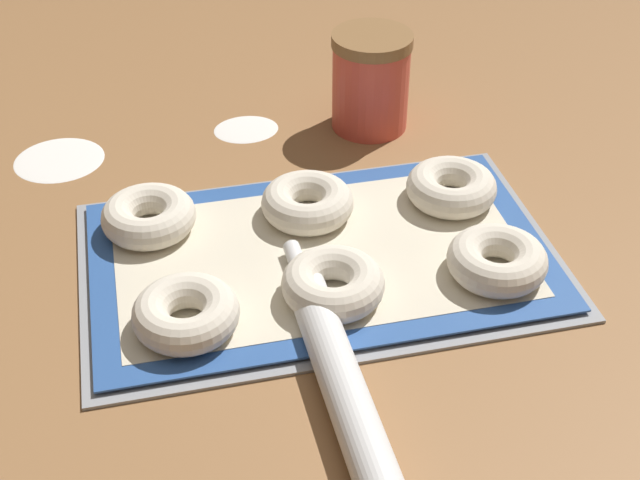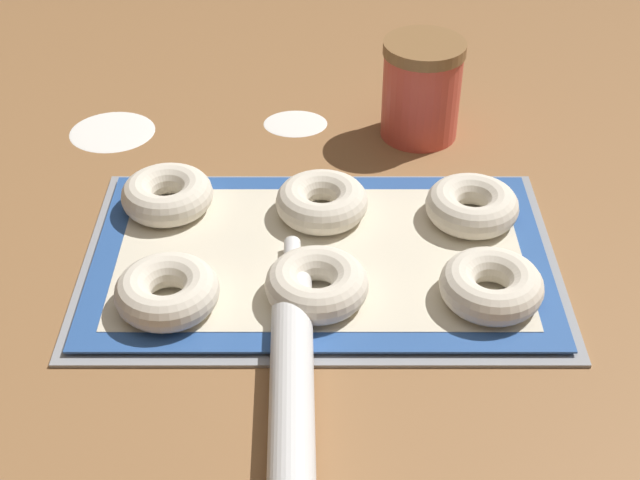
{
  "view_description": "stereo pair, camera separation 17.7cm",
  "coord_description": "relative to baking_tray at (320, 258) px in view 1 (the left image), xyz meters",
  "views": [
    {
      "loc": [
        -0.19,
        -0.75,
        0.63
      ],
      "look_at": [
        -0.02,
        0.01,
        0.03
      ],
      "focal_mm": 50.0,
      "sensor_mm": 36.0,
      "label": 1
    },
    {
      "loc": [
        -0.02,
        -0.77,
        0.63
      ],
      "look_at": [
        -0.02,
        0.01,
        0.03
      ],
      "focal_mm": 50.0,
      "sensor_mm": 36.0,
      "label": 2
    }
  ],
  "objects": [
    {
      "name": "bagel_front_right",
      "position": [
        0.18,
        -0.08,
        0.03
      ],
      "size": [
        0.11,
        0.11,
        0.04
      ],
      "color": "silver",
      "rests_on": "baking_mat"
    },
    {
      "name": "bagel_front_center",
      "position": [
        -0.0,
        -0.08,
        0.03
      ],
      "size": [
        0.11,
        0.11,
        0.04
      ],
      "color": "silver",
      "rests_on": "baking_mat"
    },
    {
      "name": "bagel_back_right",
      "position": [
        0.18,
        0.07,
        0.03
      ],
      "size": [
        0.11,
        0.11,
        0.04
      ],
      "color": "silver",
      "rests_on": "baking_mat"
    },
    {
      "name": "bagel_front_left",
      "position": [
        -0.16,
        -0.09,
        0.03
      ],
      "size": [
        0.11,
        0.11,
        0.04
      ],
      "color": "silver",
      "rests_on": "baking_mat"
    },
    {
      "name": "baking_mat",
      "position": [
        -0.0,
        0.0,
        0.01
      ],
      "size": [
        0.51,
        0.31,
        0.0
      ],
      "color": "#2D569E",
      "rests_on": "baking_tray"
    },
    {
      "name": "rolling_pin",
      "position": [
        -0.03,
        -0.23,
        0.02
      ],
      "size": [
        0.05,
        0.47,
        0.04
      ],
      "color": "silver",
      "rests_on": "ground_plane"
    },
    {
      "name": "flour_patch_near",
      "position": [
        -0.29,
        0.28,
        -0.0
      ],
      "size": [
        0.12,
        0.11,
        0.0
      ],
      "color": "white",
      "rests_on": "ground_plane"
    },
    {
      "name": "flour_canister",
      "position": [
        0.13,
        0.28,
        0.06
      ],
      "size": [
        0.11,
        0.11,
        0.14
      ],
      "color": "#DB4C3D",
      "rests_on": "ground_plane"
    },
    {
      "name": "bagel_back_center",
      "position": [
        0.0,
        0.07,
        0.03
      ],
      "size": [
        0.11,
        0.11,
        0.04
      ],
      "color": "silver",
      "rests_on": "baking_mat"
    },
    {
      "name": "ground_plane",
      "position": [
        0.02,
        -0.01,
        -0.0
      ],
      "size": [
        2.8,
        2.8,
        0.0
      ],
      "primitive_type": "plane",
      "color": "olive"
    },
    {
      "name": "bagel_back_left",
      "position": [
        -0.18,
        0.09,
        0.03
      ],
      "size": [
        0.11,
        0.11,
        0.04
      ],
      "color": "silver",
      "rests_on": "baking_mat"
    },
    {
      "name": "baking_tray",
      "position": [
        0.0,
        0.0,
        0.0
      ],
      "size": [
        0.53,
        0.33,
        0.01
      ],
      "color": "#93969B",
      "rests_on": "ground_plane"
    },
    {
      "name": "flour_patch_far",
      "position": [
        -0.03,
        0.31,
        -0.0
      ],
      "size": [
        0.09,
        0.07,
        0.0
      ],
      "color": "white",
      "rests_on": "ground_plane"
    }
  ]
}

